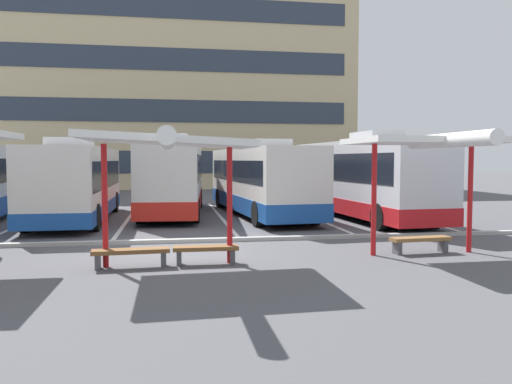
# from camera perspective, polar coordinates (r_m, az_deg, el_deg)

# --- Properties ---
(ground_plane) EXTENTS (160.00, 160.00, 0.00)m
(ground_plane) POSITION_cam_1_polar(r_m,az_deg,el_deg) (14.68, -8.74, -6.57)
(ground_plane) COLOR #515156
(terminal_building) EXTENTS (33.09, 13.83, 20.13)m
(terminal_building) POSITION_cam_1_polar(r_m,az_deg,el_deg) (51.57, -9.33, 10.40)
(terminal_building) COLOR #D1BC8C
(terminal_building) RESTS_ON ground
(coach_bus_1) EXTENTS (2.73, 10.14, 3.44)m
(coach_bus_1) POSITION_cam_1_polar(r_m,az_deg,el_deg) (22.84, -19.37, 0.97)
(coach_bus_1) COLOR silver
(coach_bus_1) RESTS_ON ground
(coach_bus_2) EXTENTS (3.23, 10.27, 3.71)m
(coach_bus_2) POSITION_cam_1_polar(r_m,az_deg,el_deg) (24.42, -9.16, 1.58)
(coach_bus_2) COLOR silver
(coach_bus_2) RESTS_ON ground
(coach_bus_3) EXTENTS (3.54, 11.68, 3.46)m
(coach_bus_3) POSITION_cam_1_polar(r_m,az_deg,el_deg) (23.87, 0.45, 1.26)
(coach_bus_3) COLOR silver
(coach_bus_3) RESTS_ON ground
(coach_bus_4) EXTENTS (3.22, 11.27, 3.74)m
(coach_bus_4) POSITION_cam_1_polar(r_m,az_deg,el_deg) (23.11, 11.68, 1.51)
(coach_bus_4) COLOR silver
(coach_bus_4) RESTS_ON ground
(lane_stripe_1) EXTENTS (0.16, 14.00, 0.01)m
(lane_stripe_1) POSITION_cam_1_polar(r_m,az_deg,el_deg) (23.84, -23.81, -2.90)
(lane_stripe_1) COLOR white
(lane_stripe_1) RESTS_ON ground
(lane_stripe_2) EXTENTS (0.16, 14.00, 0.01)m
(lane_stripe_2) POSITION_cam_1_polar(r_m,az_deg,el_deg) (23.17, -14.03, -2.88)
(lane_stripe_2) COLOR white
(lane_stripe_2) RESTS_ON ground
(lane_stripe_3) EXTENTS (0.16, 14.00, 0.01)m
(lane_stripe_3) POSITION_cam_1_polar(r_m,az_deg,el_deg) (23.20, -3.98, -2.77)
(lane_stripe_3) COLOR white
(lane_stripe_3) RESTS_ON ground
(lane_stripe_4) EXTENTS (0.16, 14.00, 0.01)m
(lane_stripe_4) POSITION_cam_1_polar(r_m,az_deg,el_deg) (23.92, 5.75, -2.59)
(lane_stripe_4) COLOR white
(lane_stripe_4) RESTS_ON ground
(lane_stripe_5) EXTENTS (0.16, 14.00, 0.01)m
(lane_stripe_5) POSITION_cam_1_polar(r_m,az_deg,el_deg) (25.29, 14.66, -2.35)
(lane_stripe_5) COLOR white
(lane_stripe_5) RESTS_ON ground
(waiting_shelter_1) EXTENTS (4.01, 5.10, 3.23)m
(waiting_shelter_1) POSITION_cam_1_polar(r_m,az_deg,el_deg) (12.35, -9.82, 5.37)
(waiting_shelter_1) COLOR red
(waiting_shelter_1) RESTS_ON ground
(bench_1) EXTENTS (1.85, 0.53, 0.45)m
(bench_1) POSITION_cam_1_polar(r_m,az_deg,el_deg) (12.71, -13.77, -6.68)
(bench_1) COLOR brown
(bench_1) RESTS_ON ground
(bench_2) EXTENTS (1.62, 0.44, 0.45)m
(bench_2) POSITION_cam_1_polar(r_m,az_deg,el_deg) (12.81, -5.63, -6.54)
(bench_2) COLOR brown
(bench_2) RESTS_ON ground
(waiting_shelter_2) EXTENTS (3.83, 4.59, 3.25)m
(waiting_shelter_2) POSITION_cam_1_polar(r_m,az_deg,el_deg) (14.45, 18.71, 5.12)
(waiting_shelter_2) COLOR red
(waiting_shelter_2) RESTS_ON ground
(bench_3) EXTENTS (1.75, 0.56, 0.45)m
(bench_3) POSITION_cam_1_polar(r_m,az_deg,el_deg) (14.93, 17.87, -5.23)
(bench_3) COLOR brown
(bench_3) RESTS_ON ground
(platform_kerb) EXTENTS (44.00, 0.24, 0.12)m
(platform_kerb) POSITION_cam_1_polar(r_m,az_deg,el_deg) (16.18, -8.81, -5.41)
(platform_kerb) COLOR #ADADA8
(platform_kerb) RESTS_ON ground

